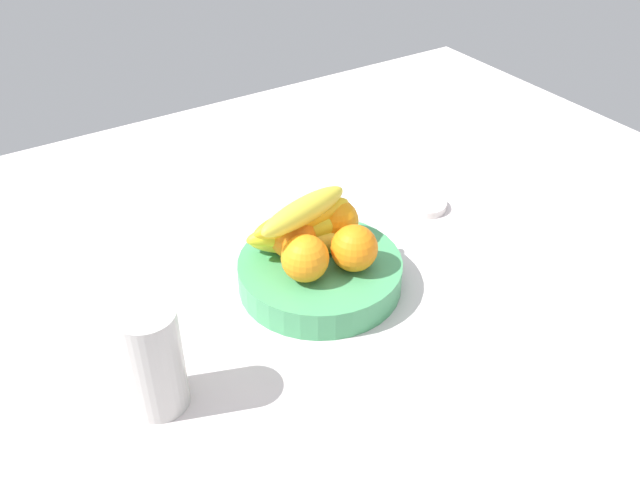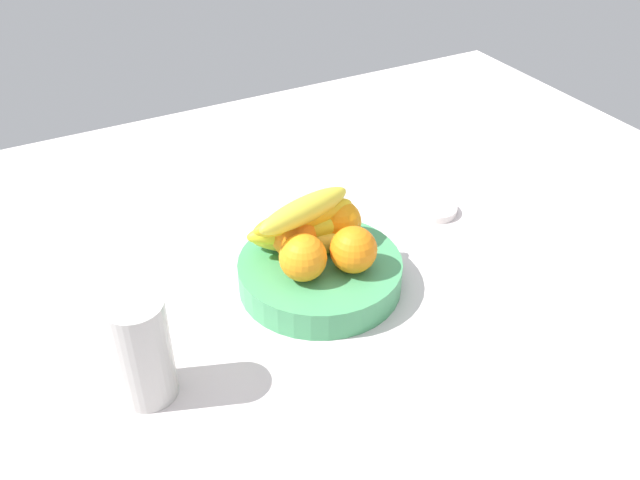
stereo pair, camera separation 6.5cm
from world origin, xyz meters
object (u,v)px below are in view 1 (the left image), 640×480
(orange_back_left, at_px, (305,258))
(banana_bunch, at_px, (301,225))
(thermos_tumbler, at_px, (153,360))
(fruit_bowl, at_px, (320,273))
(orange_front_right, at_px, (336,221))
(orange_front_left, at_px, (354,248))
(orange_center, at_px, (293,237))
(jar_lid, at_px, (425,205))

(orange_back_left, distance_m, banana_bunch, 0.06)
(orange_back_left, relative_size, thermos_tumbler, 0.47)
(fruit_bowl, height_order, orange_front_right, orange_front_right)
(orange_front_left, xyz_separation_m, orange_front_right, (-0.02, -0.08, 0.00))
(fruit_bowl, xyz_separation_m, thermos_tumbler, (0.30, 0.09, 0.05))
(orange_front_left, height_order, orange_front_right, same)
(orange_front_left, bearing_deg, fruit_bowl, -49.12)
(thermos_tumbler, bearing_deg, orange_front_right, -160.39)
(orange_front_right, bearing_deg, banana_bunch, 2.13)
(thermos_tumbler, bearing_deg, fruit_bowl, -163.17)
(orange_center, xyz_separation_m, orange_back_left, (0.01, 0.06, 0.00))
(orange_front_right, bearing_deg, orange_back_left, 31.81)
(orange_center, xyz_separation_m, banana_bunch, (-0.01, 0.00, 0.02))
(jar_lid, bearing_deg, orange_front_right, 12.63)
(orange_back_left, bearing_deg, banana_bunch, -115.96)
(banana_bunch, height_order, thermos_tumbler, banana_bunch)
(fruit_bowl, relative_size, orange_front_left, 3.57)
(fruit_bowl, distance_m, banana_bunch, 0.08)
(orange_front_right, bearing_deg, orange_front_left, 76.98)
(fruit_bowl, bearing_deg, orange_front_right, -146.32)
(orange_front_left, bearing_deg, orange_back_left, -13.40)
(orange_center, relative_size, orange_back_left, 1.00)
(orange_center, distance_m, orange_back_left, 0.06)
(banana_bunch, bearing_deg, orange_center, -5.35)
(orange_back_left, height_order, jar_lid, orange_back_left)
(orange_back_left, bearing_deg, fruit_bowl, -150.75)
(orange_front_right, distance_m, banana_bunch, 0.07)
(banana_bunch, bearing_deg, orange_back_left, 64.04)
(fruit_bowl, xyz_separation_m, orange_back_left, (0.04, 0.02, 0.06))
(fruit_bowl, distance_m, orange_back_left, 0.08)
(orange_front_left, distance_m, orange_front_right, 0.08)
(orange_front_left, xyz_separation_m, thermos_tumbler, (0.34, 0.05, -0.01))
(jar_lid, bearing_deg, thermos_tumbler, 16.91)
(thermos_tumbler, bearing_deg, orange_back_left, -165.27)
(orange_back_left, height_order, thermos_tumbler, thermos_tumbler)
(orange_back_left, height_order, banana_bunch, banana_bunch)
(orange_front_left, height_order, thermos_tumbler, thermos_tumbler)
(orange_front_right, height_order, orange_back_left, same)
(fruit_bowl, bearing_deg, orange_front_left, 130.88)
(orange_front_right, relative_size, orange_back_left, 1.00)
(banana_bunch, bearing_deg, fruit_bowl, 112.42)
(orange_center, height_order, jar_lid, orange_center)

